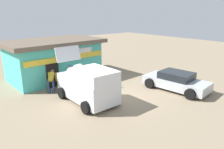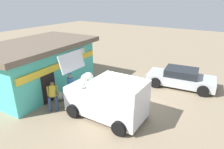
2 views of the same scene
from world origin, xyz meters
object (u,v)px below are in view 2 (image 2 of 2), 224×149
(storefront_bar, at_px, (40,65))
(unloaded_banana_pile, at_px, (60,96))
(vendor_standing, at_px, (71,85))
(customer_bending, at_px, (53,95))
(paint_bucket, at_px, (91,81))
(delivery_van, at_px, (108,98))
(parked_sedan, at_px, (181,78))

(storefront_bar, height_order, unloaded_banana_pile, storefront_bar)
(vendor_standing, relative_size, customer_bending, 1.11)
(vendor_standing, xyz_separation_m, paint_bucket, (2.32, 0.46, -0.71))
(storefront_bar, bearing_deg, delivery_van, -95.36)
(unloaded_banana_pile, bearing_deg, storefront_bar, 76.21)
(parked_sedan, height_order, paint_bucket, parked_sedan)
(parked_sedan, xyz_separation_m, unloaded_banana_pile, (-5.54, 5.32, -0.37))
(delivery_van, height_order, parked_sedan, delivery_van)
(storefront_bar, bearing_deg, parked_sedan, -56.42)
(vendor_standing, distance_m, unloaded_banana_pile, 0.95)
(parked_sedan, bearing_deg, storefront_bar, 123.58)
(storefront_bar, height_order, vendor_standing, storefront_bar)
(customer_bending, xyz_separation_m, paint_bucket, (3.64, 0.45, -0.67))
(parked_sedan, relative_size, unloaded_banana_pile, 4.95)
(storefront_bar, xyz_separation_m, parked_sedan, (5.00, -7.53, -0.94))
(storefront_bar, xyz_separation_m, vendor_standing, (-0.20, -2.76, -0.62))
(storefront_bar, distance_m, unloaded_banana_pile, 2.63)
(storefront_bar, distance_m, customer_bending, 3.21)
(storefront_bar, distance_m, vendor_standing, 2.83)
(parked_sedan, xyz_separation_m, vendor_standing, (-5.20, 4.77, 0.32))
(delivery_van, bearing_deg, vendor_standing, 83.33)
(vendor_standing, bearing_deg, paint_bucket, 11.15)
(unloaded_banana_pile, bearing_deg, vendor_standing, -57.65)
(storefront_bar, height_order, parked_sedan, storefront_bar)
(storefront_bar, relative_size, vendor_standing, 4.59)
(unloaded_banana_pile, height_order, paint_bucket, unloaded_banana_pile)
(storefront_bar, bearing_deg, customer_bending, -118.79)
(delivery_van, distance_m, parked_sedan, 5.90)
(customer_bending, height_order, paint_bucket, customer_bending)
(parked_sedan, relative_size, paint_bucket, 11.31)
(delivery_van, xyz_separation_m, vendor_standing, (0.32, 2.71, -0.12))
(unloaded_banana_pile, bearing_deg, delivery_van, -89.48)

